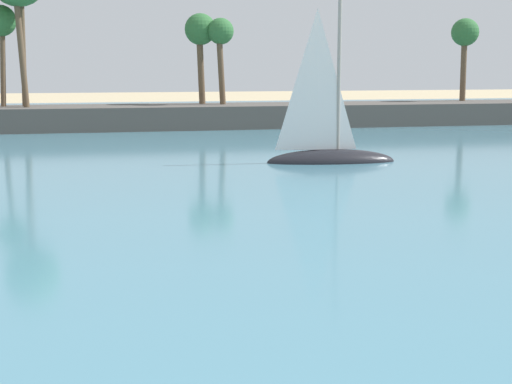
# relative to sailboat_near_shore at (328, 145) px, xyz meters

# --- Properties ---
(sea) EXTENTS (220.00, 88.90, 0.06)m
(sea) POSITION_rel_sailboat_near_shore_xyz_m (-10.61, 17.57, -0.88)
(sea) COLOR teal
(sea) RESTS_ON ground
(palm_headland) EXTENTS (99.89, 6.00, 13.12)m
(palm_headland) POSITION_rel_sailboat_near_shore_xyz_m (-12.90, 22.05, 1.75)
(palm_headland) COLOR #514C47
(palm_headland) RESTS_ON ground
(sailboat_near_shore) EXTENTS (6.66, 2.48, 9.46)m
(sailboat_near_shore) POSITION_rel_sailboat_near_shore_xyz_m (0.00, 0.00, 0.00)
(sailboat_near_shore) COLOR black
(sailboat_near_shore) RESTS_ON sea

